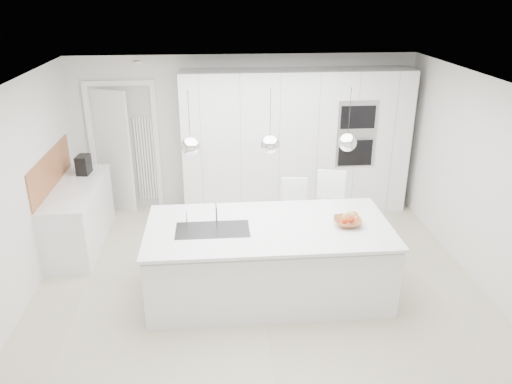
{
  "coord_description": "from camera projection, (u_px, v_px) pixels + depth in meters",
  "views": [
    {
      "loc": [
        -0.49,
        -5.41,
        3.48
      ],
      "look_at": [
        0.0,
        0.3,
        1.1
      ],
      "focal_mm": 35.0,
      "sensor_mm": 36.0,
      "label": 1
    }
  ],
  "objects": [
    {
      "name": "floor",
      "position": [
        258.0,
        281.0,
        6.36
      ],
      "size": [
        5.5,
        5.5,
        0.0
      ],
      "primitive_type": "plane",
      "color": "#C0B699",
      "rests_on": "ground"
    },
    {
      "name": "wall_back",
      "position": [
        245.0,
        132.0,
        8.18
      ],
      "size": [
        5.5,
        0.0,
        5.5
      ],
      "primitive_type": "plane",
      "rotation": [
        1.57,
        0.0,
        0.0
      ],
      "color": "silver",
      "rests_on": "ground"
    },
    {
      "name": "wall_left",
      "position": [
        17.0,
        198.0,
        5.66
      ],
      "size": [
        0.0,
        5.0,
        5.0
      ],
      "primitive_type": "plane",
      "rotation": [
        1.57,
        0.0,
        1.57
      ],
      "color": "silver",
      "rests_on": "ground"
    },
    {
      "name": "ceiling",
      "position": [
        258.0,
        83.0,
        5.4
      ],
      "size": [
        5.5,
        5.5,
        0.0
      ],
      "primitive_type": "plane",
      "rotation": [
        3.14,
        0.0,
        0.0
      ],
      "color": "white",
      "rests_on": "wall_back"
    },
    {
      "name": "tall_cabinets",
      "position": [
        295.0,
        142.0,
        8.0
      ],
      "size": [
        3.6,
        0.6,
        2.3
      ],
      "primitive_type": "cube",
      "color": "white",
      "rests_on": "floor"
    },
    {
      "name": "oven_stack",
      "position": [
        357.0,
        134.0,
        7.71
      ],
      "size": [
        0.62,
        0.04,
        1.05
      ],
      "primitive_type": null,
      "color": "#A5A5A8",
      "rests_on": "tall_cabinets"
    },
    {
      "name": "doorway_frame",
      "position": [
        125.0,
        149.0,
        8.08
      ],
      "size": [
        1.11,
        0.08,
        2.13
      ],
      "primitive_type": null,
      "color": "white",
      "rests_on": "floor"
    },
    {
      "name": "hallway_door",
      "position": [
        109.0,
        152.0,
        8.02
      ],
      "size": [
        0.76,
        0.38,
        2.0
      ],
      "primitive_type": "cube",
      "rotation": [
        0.0,
        0.0,
        -0.44
      ],
      "color": "white",
      "rests_on": "floor"
    },
    {
      "name": "radiator",
      "position": [
        146.0,
        159.0,
        8.17
      ],
      "size": [
        0.32,
        0.04,
        1.4
      ],
      "primitive_type": null,
      "color": "white",
      "rests_on": "floor"
    },
    {
      "name": "left_base_cabinets",
      "position": [
        80.0,
        217.0,
        7.1
      ],
      "size": [
        0.6,
        1.8,
        0.86
      ],
      "primitive_type": "cube",
      "color": "white",
      "rests_on": "floor"
    },
    {
      "name": "left_worktop",
      "position": [
        75.0,
        188.0,
        6.93
      ],
      "size": [
        0.62,
        1.82,
        0.04
      ],
      "primitive_type": "cube",
      "color": "white",
      "rests_on": "left_base_cabinets"
    },
    {
      "name": "oak_backsplash",
      "position": [
        51.0,
        170.0,
        6.8
      ],
      "size": [
        0.02,
        1.8,
        0.5
      ],
      "primitive_type": "cube",
      "color": "#AA6B45",
      "rests_on": "wall_left"
    },
    {
      "name": "island_base",
      "position": [
        269.0,
        263.0,
        5.92
      ],
      "size": [
        2.8,
        1.2,
        0.86
      ],
      "primitive_type": "cube",
      "color": "white",
      "rests_on": "floor"
    },
    {
      "name": "island_worktop",
      "position": [
        269.0,
        227.0,
        5.8
      ],
      "size": [
        2.84,
        1.4,
        0.04
      ],
      "primitive_type": "cube",
      "color": "white",
      "rests_on": "island_base"
    },
    {
      "name": "island_sink",
      "position": [
        213.0,
        236.0,
        5.72
      ],
      "size": [
        0.84,
        0.44,
        0.18
      ],
      "primitive_type": null,
      "color": "#3F3F42",
      "rests_on": "island_worktop"
    },
    {
      "name": "island_tap",
      "position": [
        216.0,
        210.0,
        5.82
      ],
      "size": [
        0.02,
        0.02,
        0.3
      ],
      "primitive_type": "cylinder",
      "color": "white",
      "rests_on": "island_worktop"
    },
    {
      "name": "pendant_left",
      "position": [
        191.0,
        146.0,
        5.29
      ],
      "size": [
        0.2,
        0.2,
        0.2
      ],
      "primitive_type": "sphere",
      "color": "white",
      "rests_on": "ceiling"
    },
    {
      "name": "pendant_mid",
      "position": [
        270.0,
        144.0,
        5.36
      ],
      "size": [
        0.2,
        0.2,
        0.2
      ],
      "primitive_type": "sphere",
      "color": "white",
      "rests_on": "ceiling"
    },
    {
      "name": "pendant_right",
      "position": [
        348.0,
        142.0,
        5.43
      ],
      "size": [
        0.2,
        0.2,
        0.2
      ],
      "primitive_type": "sphere",
      "color": "white",
      "rests_on": "ceiling"
    },
    {
      "name": "fruit_bowl",
      "position": [
        348.0,
        222.0,
        5.79
      ],
      "size": [
        0.35,
        0.35,
        0.08
      ],
      "primitive_type": "imported",
      "rotation": [
        0.0,
        0.0,
        -0.08
      ],
      "color": "#AA6B45",
      "rests_on": "island_worktop"
    },
    {
      "name": "espresso_machine",
      "position": [
        84.0,
        165.0,
        7.34
      ],
      "size": [
        0.19,
        0.28,
        0.28
      ],
      "primitive_type": "cube",
      "rotation": [
        0.0,
        0.0,
        -0.1
      ],
      "color": "black",
      "rests_on": "left_worktop"
    },
    {
      "name": "bar_stool_left",
      "position": [
        295.0,
        220.0,
        6.74
      ],
      "size": [
        0.39,
        0.52,
        1.09
      ],
      "primitive_type": null,
      "rotation": [
        0.0,
        0.0,
        -0.07
      ],
      "color": "white",
      "rests_on": "floor"
    },
    {
      "name": "bar_stool_right",
      "position": [
        332.0,
        217.0,
        6.71
      ],
      "size": [
        0.54,
        0.64,
        1.2
      ],
      "primitive_type": null,
      "rotation": [
        0.0,
        0.0,
        -0.3
      ],
      "color": "white",
      "rests_on": "floor"
    },
    {
      "name": "apple_a",
      "position": [
        345.0,
        221.0,
        5.75
      ],
      "size": [
        0.08,
        0.08,
        0.08
      ],
      "primitive_type": "sphere",
      "color": "red",
      "rests_on": "fruit_bowl"
    },
    {
      "name": "apple_b",
      "position": [
        351.0,
        220.0,
        5.78
      ],
      "size": [
        0.08,
        0.08,
        0.08
      ],
      "primitive_type": "sphere",
      "color": "red",
      "rests_on": "fruit_bowl"
    },
    {
      "name": "banana_bunch",
      "position": [
        351.0,
        216.0,
        5.77
      ],
      "size": [
        0.24,
        0.17,
        0.21
      ],
      "primitive_type": "torus",
      "rotation": [
        1.22,
        0.0,
        0.35
      ],
      "color": "gold",
      "rests_on": "fruit_bowl"
    }
  ]
}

